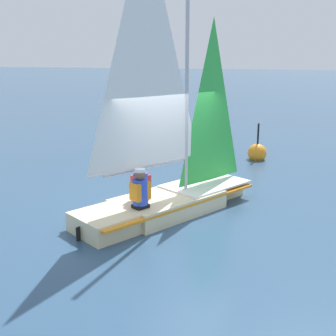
{
  "coord_description": "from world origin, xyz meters",
  "views": [
    {
      "loc": [
        3.29,
        -7.89,
        3.2
      ],
      "look_at": [
        0.0,
        0.0,
        0.98
      ],
      "focal_mm": 45.0,
      "sensor_mm": 36.0,
      "label": 1
    }
  ],
  "objects_px": {
    "sailor_helm": "(141,188)",
    "sailboat_main": "(168,170)",
    "buoy_marker": "(257,153)",
    "sailor_crew": "(140,196)"
  },
  "relations": [
    {
      "from": "buoy_marker",
      "to": "sailor_crew",
      "type": "bearing_deg",
      "value": -98.64
    },
    {
      "from": "sailor_helm",
      "to": "sailor_crew",
      "type": "relative_size",
      "value": 1.0
    },
    {
      "from": "sailor_helm",
      "to": "sailboat_main",
      "type": "bearing_deg",
      "value": -15.8
    },
    {
      "from": "sailboat_main",
      "to": "sailor_crew",
      "type": "relative_size",
      "value": 5.01
    },
    {
      "from": "sailboat_main",
      "to": "buoy_marker",
      "type": "relative_size",
      "value": 4.55
    },
    {
      "from": "sailboat_main",
      "to": "sailor_helm",
      "type": "xyz_separation_m",
      "value": [
        -0.4,
        -0.46,
        -0.3
      ]
    },
    {
      "from": "sailor_crew",
      "to": "buoy_marker",
      "type": "distance_m",
      "value": 6.68
    },
    {
      "from": "sailor_helm",
      "to": "sailor_crew",
      "type": "bearing_deg",
      "value": -130.3
    },
    {
      "from": "sailboat_main",
      "to": "sailor_crew",
      "type": "height_order",
      "value": "sailboat_main"
    },
    {
      "from": "sailor_crew",
      "to": "buoy_marker",
      "type": "relative_size",
      "value": 0.91
    }
  ]
}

